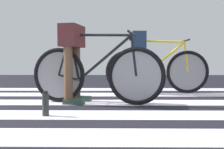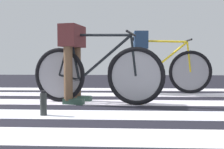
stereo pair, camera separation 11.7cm
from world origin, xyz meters
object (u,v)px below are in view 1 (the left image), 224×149
Objects in this scene: cyclist_2_of_2 at (139,54)px; water_bottle at (46,104)px; cyclist_1_of_2 at (73,53)px; bicycle_1_of_2 at (96,73)px; bicycle_2_of_2 at (157,70)px.

water_bottle is at bearing -121.65° from cyclist_2_of_2.
cyclist_2_of_2 is 4.12× the size of water_bottle.
cyclist_2_of_2 reaches higher than cyclist_1_of_2.
cyclist_1_of_2 is 0.98× the size of cyclist_2_of_2.
water_bottle is at bearing -108.64° from bicycle_1_of_2.
cyclist_2_of_2 is at bearing -180.00° from bicycle_2_of_2.
bicycle_1_of_2 is 0.91m from water_bottle.
cyclist_1_of_2 is at bearing -180.00° from bicycle_1_of_2.
bicycle_2_of_2 is at bearing 52.32° from water_bottle.
cyclist_1_of_2 reaches higher than bicycle_1_of_2.
bicycle_1_of_2 reaches higher than water_bottle.
water_bottle is at bearing -87.61° from cyclist_1_of_2.
bicycle_1_of_2 is at bearing -132.63° from bicycle_2_of_2.
bicycle_2_of_2 is at bearing 50.32° from cyclist_1_of_2.
bicycle_1_of_2 is at bearing -121.91° from cyclist_2_of_2.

